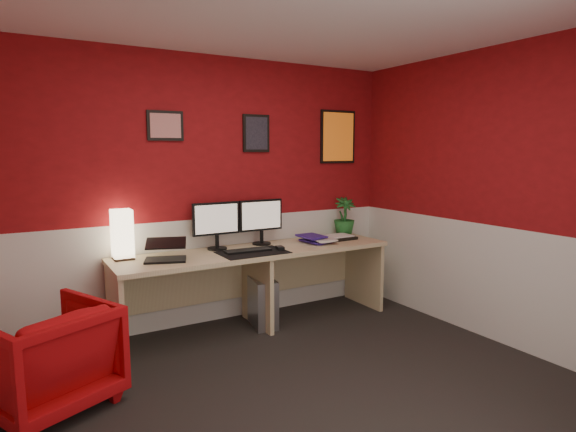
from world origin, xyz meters
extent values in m
cube|color=black|center=(0.00, 0.00, 0.00)|extent=(4.00, 3.50, 0.01)
cube|color=white|center=(0.00, 0.00, 2.50)|extent=(4.00, 3.50, 0.01)
cube|color=maroon|center=(0.00, 1.75, 1.25)|extent=(4.00, 0.01, 2.50)
cube|color=maroon|center=(2.00, 0.00, 1.25)|extent=(0.01, 3.50, 2.50)
cube|color=silver|center=(0.00, 1.75, 0.50)|extent=(4.00, 0.01, 1.00)
cube|color=silver|center=(2.00, 0.00, 0.50)|extent=(0.01, 3.50, 1.00)
cube|color=tan|center=(0.38, 1.41, 0.36)|extent=(2.60, 0.65, 0.73)
cube|color=#FFE5B2|center=(-0.76, 1.61, 0.93)|extent=(0.16, 0.16, 0.40)
cube|color=black|center=(-0.48, 1.37, 0.84)|extent=(0.39, 0.33, 0.22)
cube|color=black|center=(0.07, 1.59, 1.02)|extent=(0.45, 0.06, 0.58)
cube|color=black|center=(0.54, 1.60, 1.02)|extent=(0.45, 0.06, 0.58)
cube|color=black|center=(0.29, 1.29, 0.73)|extent=(0.60, 0.38, 0.01)
cube|color=black|center=(0.26, 1.34, 0.74)|extent=(0.43, 0.16, 0.02)
cube|color=black|center=(0.55, 1.27, 0.75)|extent=(0.08, 0.11, 0.03)
imported|color=navy|center=(0.93, 1.39, 0.74)|extent=(0.25, 0.31, 0.03)
imported|color=silver|center=(0.98, 1.37, 0.77)|extent=(0.25, 0.31, 0.02)
imported|color=navy|center=(0.89, 1.41, 0.79)|extent=(0.22, 0.29, 0.03)
cube|color=black|center=(1.33, 1.45, 0.74)|extent=(0.35, 0.26, 0.03)
imported|color=#19591E|center=(1.53, 1.59, 0.93)|extent=(0.27, 0.27, 0.41)
cube|color=#99999E|center=(0.43, 1.42, 0.23)|extent=(0.28, 0.48, 0.45)
imported|color=#B4070B|center=(-1.42, 0.79, 0.34)|extent=(0.96, 0.97, 0.67)
cube|color=red|center=(-0.33, 1.74, 1.85)|extent=(0.32, 0.02, 0.26)
cube|color=black|center=(0.55, 1.74, 1.80)|extent=(0.28, 0.02, 0.36)
cube|color=orange|center=(1.53, 1.74, 1.78)|extent=(0.44, 0.02, 0.56)
camera|label=1|loc=(-1.55, -2.47, 1.63)|focal=29.80mm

